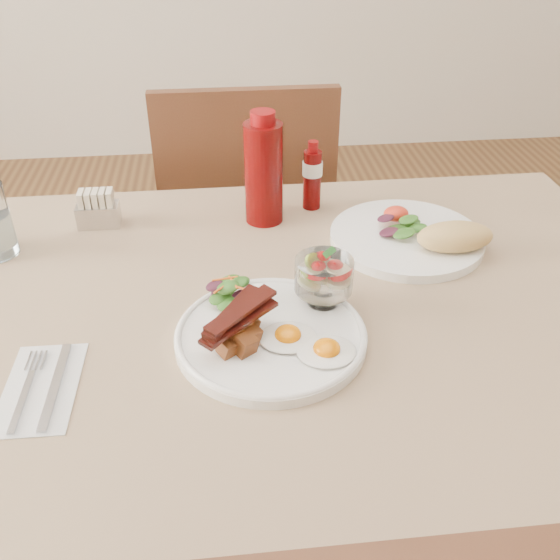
{
  "coord_description": "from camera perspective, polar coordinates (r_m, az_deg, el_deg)",
  "views": [
    {
      "loc": [
        -0.07,
        -0.79,
        1.34
      ],
      "look_at": [
        0.01,
        -0.03,
        0.82
      ],
      "focal_mm": 40.0,
      "sensor_mm": 36.0,
      "label": 1
    }
  ],
  "objects": [
    {
      "name": "chair_far",
      "position": [
        1.67,
        -3.07,
        4.78
      ],
      "size": [
        0.42,
        0.42,
        0.93
      ],
      "color": "#512F19",
      "rests_on": "ground"
    },
    {
      "name": "table",
      "position": [
        1.04,
        -0.98,
        -6.29
      ],
      "size": [
        1.33,
        0.88,
        0.75
      ],
      "color": "#512F19",
      "rests_on": "ground"
    },
    {
      "name": "side_salad",
      "position": [
        0.96,
        -4.55,
        -1.15
      ],
      "size": [
        0.08,
        0.08,
        0.04
      ],
      "rotation": [
        0.0,
        0.0,
        -0.33
      ],
      "color": "#265516",
      "rests_on": "main_plate"
    },
    {
      "name": "hot_sauce_bottle",
      "position": [
        1.25,
        2.96,
        9.46
      ],
      "size": [
        0.05,
        0.05,
        0.14
      ],
      "rotation": [
        0.0,
        0.0,
        -0.2
      ],
      "color": "#510404",
      "rests_on": "table"
    },
    {
      "name": "fruit_cup",
      "position": [
        0.94,
        4.02,
        0.43
      ],
      "size": [
        0.09,
        0.09,
        0.09
      ],
      "rotation": [
        0.0,
        0.0,
        0.35
      ],
      "color": "white",
      "rests_on": "main_plate"
    },
    {
      "name": "ketchup_bottle",
      "position": [
        1.18,
        -1.51,
        9.9
      ],
      "size": [
        0.09,
        0.09,
        0.22
      ],
      "rotation": [
        0.0,
        0.0,
        0.3
      ],
      "color": "#510404",
      "rests_on": "table"
    },
    {
      "name": "sugar_caddy",
      "position": [
        1.24,
        -16.31,
        6.12
      ],
      "size": [
        0.08,
        0.04,
        0.07
      ],
      "rotation": [
        0.0,
        0.0,
        -0.0
      ],
      "color": "#B9B9BE",
      "rests_on": "table"
    },
    {
      "name": "bacon_potato_pile",
      "position": [
        0.87,
        -3.89,
        -4.35
      ],
      "size": [
        0.12,
        0.11,
        0.06
      ],
      "rotation": [
        0.0,
        0.0,
        0.34
      ],
      "color": "brown",
      "rests_on": "main_plate"
    },
    {
      "name": "fried_eggs",
      "position": [
        0.88,
        2.49,
        -5.78
      ],
      "size": [
        0.13,
        0.11,
        0.02
      ],
      "rotation": [
        0.0,
        0.0,
        0.0
      ],
      "color": "white",
      "rests_on": "main_plate"
    },
    {
      "name": "main_plate",
      "position": [
        0.91,
        -0.85,
        -5.19
      ],
      "size": [
        0.28,
        0.28,
        0.02
      ],
      "primitive_type": "cylinder",
      "color": "white",
      "rests_on": "table"
    },
    {
      "name": "napkin_cutlery",
      "position": [
        0.9,
        -20.95,
        -9.17
      ],
      "size": [
        0.1,
        0.18,
        0.01
      ],
      "rotation": [
        0.0,
        0.0,
        -0.02
      ],
      "color": "silver",
      "rests_on": "table"
    },
    {
      "name": "second_plate",
      "position": [
        1.16,
        12.47,
        3.93
      ],
      "size": [
        0.28,
        0.28,
        0.07
      ],
      "rotation": [
        0.0,
        0.0,
        -0.3
      ],
      "color": "white",
      "rests_on": "table"
    }
  ]
}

